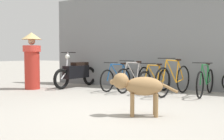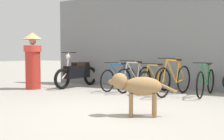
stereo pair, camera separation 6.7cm
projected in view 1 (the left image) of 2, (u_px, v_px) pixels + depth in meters
name	position (u px, v px, depth m)	size (l,w,h in m)	color
ground_plane	(109.00, 113.00, 4.55)	(60.00, 60.00, 0.00)	#9E998E
shop_wall_back	(166.00, 40.00, 7.72)	(7.69, 0.20, 2.89)	slate
bicycle_0	(119.00, 78.00, 7.46)	(0.46, 1.65, 0.80)	black
bicycle_1	(134.00, 78.00, 7.20)	(0.47, 1.70, 0.86)	black
bicycle_2	(155.00, 80.00, 6.92)	(0.54, 1.52, 0.79)	black
bicycle_3	(174.00, 80.00, 6.50)	(0.55, 1.74, 0.93)	black
bicycle_4	(205.00, 82.00, 6.42)	(0.46, 1.64, 0.83)	black
motorcycle	(76.00, 73.00, 8.10)	(0.58, 1.88, 1.08)	black
stray_dog	(139.00, 86.00, 4.29)	(1.06, 0.58, 0.71)	#997247
person_in_robes	(32.00, 58.00, 7.62)	(0.76, 0.76, 1.65)	#B72D23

